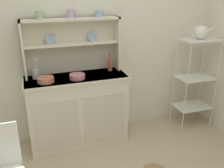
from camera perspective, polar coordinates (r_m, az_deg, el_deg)
The scene contains 13 objects.
wall_back at distance 3.11m, azimuth -4.21°, elevation 10.50°, with size 3.84×0.05×2.50m, color silver.
hutch_cabinet at distance 3.07m, azimuth -7.71°, elevation -5.71°, with size 1.18×0.45×0.86m.
hutch_shelf_unit at distance 2.96m, azimuth -9.11°, elevation 9.58°, with size 1.10×0.18×0.64m.
bakers_rack at distance 3.49m, azimuth 18.38°, elevation 2.02°, with size 0.47×0.32×1.21m.
wire_chair at distance 2.25m, azimuth -23.84°, elevation -16.69°, with size 0.36×0.36×0.85m.
cup_sage_0 at distance 2.84m, azimuth -16.12°, elevation 14.80°, with size 0.10×0.08×0.09m.
cup_lilac_1 at distance 2.88m, azimuth -9.30°, elevation 15.47°, with size 0.10×0.08×0.09m.
cup_sky_2 at distance 2.95m, azimuth -2.93°, elevation 15.68°, with size 0.10×0.08×0.08m.
bowl_mixing_large at distance 2.79m, azimuth -14.80°, elevation 0.94°, with size 0.18×0.18×0.06m, color #C67556.
bowl_floral_medium at distance 2.83m, azimuth -7.87°, elevation 1.71°, with size 0.17×0.17×0.05m, color #D17A84.
jam_bottle at distance 3.06m, azimuth -0.46°, elevation 4.55°, with size 0.05×0.05×0.21m.
utensil_jar at distance 2.92m, azimuth -16.87°, elevation 2.30°, with size 0.08×0.08×0.24m.
porcelain_teapot at distance 3.36m, azimuth 19.47°, elevation 10.99°, with size 0.26×0.17×0.19m.
Camera 1 is at (-0.75, -1.33, 1.84)m, focal length 40.39 mm.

